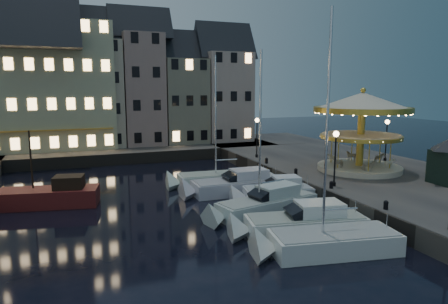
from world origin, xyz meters
name	(u,v)px	position (x,y,z in m)	size (l,w,h in m)	color
ground	(252,217)	(0.00, 0.00, 0.00)	(160.00, 160.00, 0.00)	black
quay_east	(362,174)	(14.00, 6.00, 0.65)	(16.00, 56.00, 1.30)	#474442
quay_north	(100,152)	(-8.00, 28.00, 0.65)	(44.00, 12.00, 1.30)	#474442
quaywall_e	(286,181)	(6.00, 6.00, 0.65)	(0.15, 44.00, 1.30)	#47423A
quaywall_n	(122,159)	(-6.00, 22.00, 0.65)	(48.00, 0.15, 1.30)	#47423A
streetlamp_b	(335,150)	(7.20, 1.00, 4.02)	(0.44, 0.44, 4.17)	black
streetlamp_c	(257,132)	(7.20, 14.50, 4.02)	(0.44, 0.44, 4.17)	black
streetlamp_d	(387,134)	(18.50, 8.00, 4.02)	(0.44, 0.44, 4.17)	black
bollard_a	(386,204)	(6.60, -5.00, 1.60)	(0.30, 0.30, 0.57)	black
bollard_b	(331,184)	(6.60, 0.50, 1.60)	(0.30, 0.30, 0.57)	black
bollard_c	(296,171)	(6.60, 5.50, 1.60)	(0.30, 0.30, 0.57)	black
bollard_d	(267,160)	(6.60, 11.00, 1.60)	(0.30, 0.30, 0.57)	black
townhouse_nb	(43,91)	(-14.05, 30.00, 8.28)	(6.16, 8.00, 13.80)	slate
townhouse_nc	(95,86)	(-8.00, 30.00, 8.78)	(6.82, 8.00, 14.80)	tan
townhouse_nd	(141,83)	(-2.25, 30.00, 9.28)	(5.50, 8.00, 15.80)	gray
townhouse_ne	(182,94)	(3.20, 30.00, 7.78)	(6.16, 8.00, 12.80)	gray
townhouse_nf	(223,90)	(9.25, 30.00, 8.28)	(6.82, 8.00, 13.80)	tan
hotel_corner	(43,78)	(-14.00, 30.00, 9.78)	(17.60, 9.00, 16.80)	#BDBE95
motorboat_a	(324,243)	(1.04, -6.66, 0.54)	(7.86, 3.76, 13.02)	silver
motorboat_b	(299,224)	(1.21, -3.87, 0.64)	(8.16, 3.71, 2.15)	silver
motorboat_c	(263,205)	(0.91, 0.26, 0.68)	(8.51, 3.90, 11.28)	silver
motorboat_d	(273,194)	(3.02, 2.88, 0.63)	(6.34, 3.09, 2.15)	silver
motorboat_e	(234,186)	(1.22, 6.19, 0.64)	(8.69, 2.56, 2.15)	silver
motorboat_f	(218,180)	(0.89, 9.13, 0.53)	(9.33, 3.13, 12.35)	silver
red_fishing_boat	(51,197)	(-12.76, 7.74, 0.69)	(7.36, 3.72, 5.81)	maroon
carousel	(362,116)	(12.86, 5.07, 6.13)	(8.38, 8.38, 7.33)	beige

